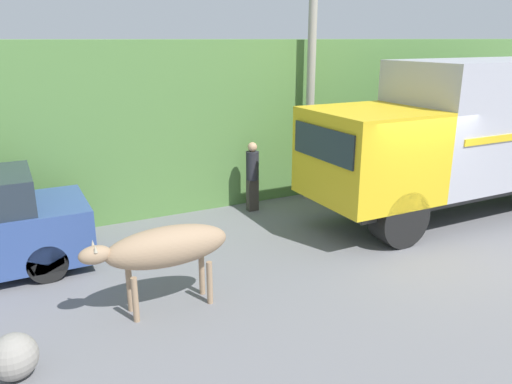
# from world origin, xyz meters

# --- Properties ---
(ground_plane) EXTENTS (60.00, 60.00, 0.00)m
(ground_plane) POSITION_xyz_m (0.00, 0.00, 0.00)
(ground_plane) COLOR slate
(hillside_embankment) EXTENTS (32.00, 6.25, 3.88)m
(hillside_embankment) POSITION_xyz_m (0.00, 6.57, 1.94)
(hillside_embankment) COLOR #568442
(hillside_embankment) RESTS_ON ground_plane
(building_backdrop) EXTENTS (5.19, 2.70, 3.36)m
(building_backdrop) POSITION_xyz_m (-4.99, 4.87, 1.69)
(building_backdrop) COLOR #C6B793
(building_backdrop) RESTS_ON ground_plane
(cargo_truck) EXTENTS (7.47, 2.31, 3.45)m
(cargo_truck) POSITION_xyz_m (2.41, 0.63, 1.89)
(cargo_truck) COLOR #2D2D2D
(cargo_truck) RESTS_ON ground_plane
(brown_cow) EXTENTS (2.17, 0.60, 1.29)m
(brown_cow) POSITION_xyz_m (-5.10, -0.52, 0.98)
(brown_cow) COLOR #9E7F60
(brown_cow) RESTS_ON ground_plane
(pedestrian_on_hill) EXTENTS (0.30, 0.30, 1.64)m
(pedestrian_on_hill) POSITION_xyz_m (-1.96, 2.90, 0.91)
(pedestrian_on_hill) COLOR #38332D
(pedestrian_on_hill) RESTS_ON ground_plane
(utility_pole) EXTENTS (0.90, 0.20, 6.68)m
(utility_pole) POSITION_xyz_m (-0.28, 3.13, 3.47)
(utility_pole) COLOR #9E998E
(utility_pole) RESTS_ON ground_plane
(roadside_rock) EXTENTS (0.57, 0.57, 0.57)m
(roadside_rock) POSITION_xyz_m (-7.22, -1.26, 0.28)
(roadside_rock) COLOR gray
(roadside_rock) RESTS_ON ground_plane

